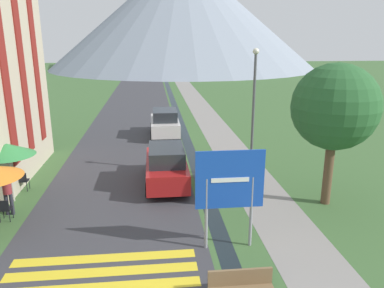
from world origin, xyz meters
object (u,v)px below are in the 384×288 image
(road_sign, at_px, (230,186))
(tree_by_path, at_px, (335,107))
(cafe_umbrella_middle_green, at_px, (7,150))
(parked_car_near, at_px, (166,165))
(cafe_chair_far_left, at_px, (23,180))
(parked_car_far, at_px, (165,123))
(cafe_chair_near_right, at_px, (4,208))
(streetlamp, at_px, (254,105))
(person_standing_terrace, at_px, (7,190))

(road_sign, xyz_separation_m, tree_by_path, (4.55, 2.83, 1.83))
(road_sign, height_order, tree_by_path, tree_by_path)
(cafe_umbrella_middle_green, distance_m, tree_by_path, 12.75)
(road_sign, height_order, parked_car_near, road_sign)
(cafe_chair_far_left, distance_m, cafe_umbrella_middle_green, 1.99)
(parked_car_far, xyz_separation_m, cafe_chair_near_right, (-6.20, -11.73, -0.40))
(road_sign, bearing_deg, tree_by_path, 31.86)
(cafe_chair_near_right, bearing_deg, parked_car_near, 44.46)
(cafe_chair_near_right, xyz_separation_m, tree_by_path, (12.23, 0.28, 3.39))
(parked_car_far, height_order, cafe_chair_near_right, parked_car_far)
(tree_by_path, bearing_deg, parked_car_far, 117.75)
(cafe_chair_far_left, relative_size, tree_by_path, 0.15)
(cafe_umbrella_middle_green, height_order, streetlamp, streetlamp)
(parked_car_near, bearing_deg, person_standing_terrace, -158.35)
(parked_car_far, distance_m, cafe_chair_far_left, 11.00)
(cafe_chair_far_left, bearing_deg, parked_car_far, 79.02)
(cafe_chair_near_right, relative_size, tree_by_path, 0.15)
(cafe_chair_far_left, xyz_separation_m, tree_by_path, (12.49, -2.57, 3.39))
(road_sign, height_order, cafe_chair_far_left, road_sign)
(cafe_chair_near_right, relative_size, streetlamp, 0.14)
(parked_car_far, height_order, cafe_umbrella_middle_green, cafe_umbrella_middle_green)
(cafe_chair_far_left, distance_m, tree_by_path, 13.20)
(cafe_umbrella_middle_green, relative_size, streetlamp, 0.41)
(tree_by_path, bearing_deg, cafe_chair_near_right, -178.70)
(parked_car_far, bearing_deg, road_sign, -84.09)
(parked_car_near, xyz_separation_m, streetlamp, (4.00, 0.43, 2.59))
(person_standing_terrace, height_order, streetlamp, streetlamp)
(cafe_umbrella_middle_green, bearing_deg, cafe_chair_near_right, -79.96)
(streetlamp, distance_m, tree_by_path, 3.86)
(cafe_umbrella_middle_green, bearing_deg, person_standing_terrace, -77.33)
(parked_car_far, distance_m, tree_by_path, 13.28)
(parked_car_far, relative_size, cafe_chair_near_right, 4.92)
(parked_car_near, height_order, streetlamp, streetlamp)
(parked_car_near, height_order, cafe_chair_near_right, parked_car_near)
(tree_by_path, bearing_deg, cafe_chair_far_left, 168.37)
(person_standing_terrace, bearing_deg, tree_by_path, -1.31)
(cafe_chair_near_right, height_order, person_standing_terrace, person_standing_terrace)
(cafe_umbrella_middle_green, bearing_deg, road_sign, -28.51)
(parked_car_near, bearing_deg, streetlamp, 6.15)
(road_sign, relative_size, parked_car_near, 0.74)
(cafe_chair_near_right, height_order, cafe_umbrella_middle_green, cafe_umbrella_middle_green)
(parked_car_far, height_order, tree_by_path, tree_by_path)
(cafe_chair_far_left, relative_size, streetlamp, 0.14)
(parked_car_near, distance_m, tree_by_path, 7.44)
(road_sign, bearing_deg, parked_car_near, 107.46)
(road_sign, height_order, streetlamp, streetlamp)
(cafe_chair_near_right, height_order, streetlamp, streetlamp)
(person_standing_terrace, bearing_deg, cafe_umbrella_middle_green, 102.67)
(parked_car_near, xyz_separation_m, person_standing_terrace, (-5.99, -2.38, 0.09))
(streetlamp, bearing_deg, tree_by_path, -53.62)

